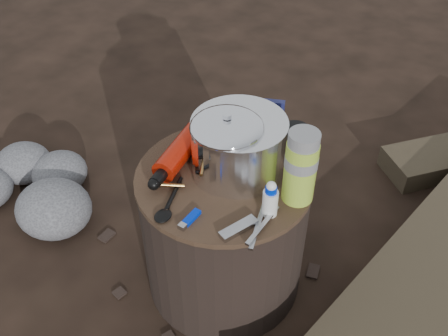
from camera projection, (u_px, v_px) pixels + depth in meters
The scene contains 14 objects.
ground at pixel (224, 277), 1.72m from camera, with size 60.00×60.00×0.00m, color black.
stump at pixel (224, 231), 1.57m from camera, with size 0.49×0.49×0.45m, color black.
foil_windscreen at pixel (239, 145), 1.40m from camera, with size 0.26×0.26×0.16m, color white.
camping_pot at pixel (227, 147), 1.37m from camera, with size 0.19×0.19×0.19m, color white.
fuel_bottle at pixel (180, 151), 1.45m from camera, with size 0.07×0.27×0.07m, color #B21908, non-canonical shape.
thermos at pixel (301, 167), 1.29m from camera, with size 0.08×0.08×0.21m, color #ADD33C.
travel_mug at pixel (294, 144), 1.44m from camera, with size 0.07×0.07×0.11m, color black.
stuff_sack at pixel (223, 121), 1.54m from camera, with size 0.14×0.11×0.10m, color gold.
food_pouch at pixel (265, 121), 1.50m from camera, with size 0.10×0.02×0.13m, color #191C50.
lighter at pixel (191, 217), 1.30m from camera, with size 0.02×0.07×0.01m, color #0025CE.
multitool at pixel (238, 228), 1.27m from camera, with size 0.03×0.10×0.01m, color #AAAAAF.
pot_grabber at pixel (258, 226), 1.27m from camera, with size 0.04×0.15×0.01m, color #AAAAAF, non-canonical shape.
spork at pixel (173, 195), 1.36m from camera, with size 0.03×0.16×0.01m, color black, non-canonical shape.
squeeze_bottle at pixel (270, 200), 1.28m from camera, with size 0.04×0.04×0.09m, color white.
Camera 1 is at (0.50, -0.93, 1.40)m, focal length 41.63 mm.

